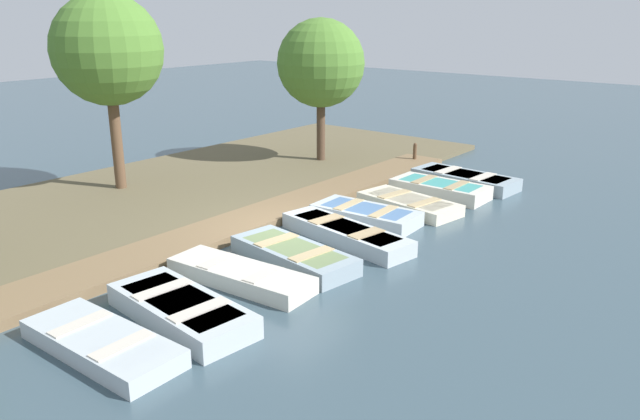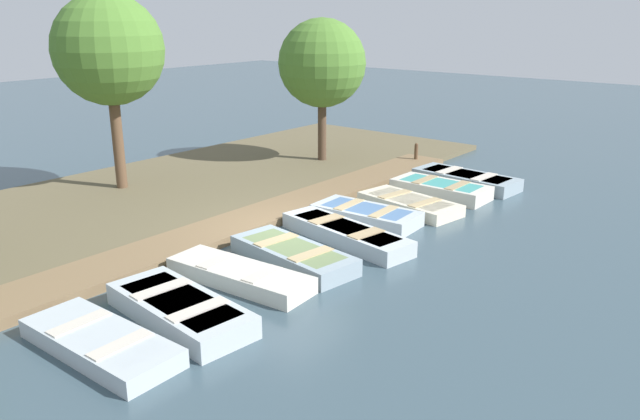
# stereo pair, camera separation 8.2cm
# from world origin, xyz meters

# --- Properties ---
(ground_plane) EXTENTS (80.00, 80.00, 0.00)m
(ground_plane) POSITION_xyz_m (0.00, 0.00, 0.00)
(ground_plane) COLOR #384C56
(shore_bank) EXTENTS (8.00, 24.00, 0.17)m
(shore_bank) POSITION_xyz_m (-5.00, 0.00, 0.08)
(shore_bank) COLOR brown
(shore_bank) RESTS_ON ground_plane
(dock_walkway) EXTENTS (1.42, 17.69, 0.21)m
(dock_walkway) POSITION_xyz_m (-1.45, 0.00, 0.11)
(dock_walkway) COLOR brown
(dock_walkway) RESTS_ON ground_plane
(rowboat_0) EXTENTS (2.97, 1.18, 0.34)m
(rowboat_0) POSITION_xyz_m (1.16, -5.88, 0.17)
(rowboat_0) COLOR #B2BCC1
(rowboat_0) RESTS_ON ground_plane
(rowboat_1) EXTENTS (3.13, 1.51, 0.43)m
(rowboat_1) POSITION_xyz_m (1.30, -4.40, 0.21)
(rowboat_1) COLOR #B2BCC1
(rowboat_1) RESTS_ON ground_plane
(rowboat_2) EXTENTS (3.21, 1.23, 0.36)m
(rowboat_2) POSITION_xyz_m (0.96, -2.65, 0.18)
(rowboat_2) COLOR beige
(rowboat_2) RESTS_ON ground_plane
(rowboat_3) EXTENTS (3.12, 1.55, 0.40)m
(rowboat_3) POSITION_xyz_m (1.11, -1.21, 0.20)
(rowboat_3) COLOR #8C9EA8
(rowboat_3) RESTS_ON ground_plane
(rowboat_4) EXTENTS (3.67, 1.54, 0.40)m
(rowboat_4) POSITION_xyz_m (1.17, 0.58, 0.20)
(rowboat_4) COLOR #B2BCC1
(rowboat_4) RESTS_ON ground_plane
(rowboat_5) EXTENTS (2.79, 1.37, 0.40)m
(rowboat_5) POSITION_xyz_m (0.75, 2.02, 0.20)
(rowboat_5) COLOR #B2BCC1
(rowboat_5) RESTS_ON ground_plane
(rowboat_6) EXTENTS (2.98, 1.65, 0.34)m
(rowboat_6) POSITION_xyz_m (1.04, 3.65, 0.17)
(rowboat_6) COLOR beige
(rowboat_6) RESTS_ON ground_plane
(rowboat_7) EXTENTS (2.79, 1.23, 0.43)m
(rowboat_7) POSITION_xyz_m (1.06, 5.36, 0.21)
(rowboat_7) COLOR beige
(rowboat_7) RESTS_ON ground_plane
(rowboat_8) EXTENTS (3.32, 1.48, 0.41)m
(rowboat_8) POSITION_xyz_m (1.10, 6.88, 0.20)
(rowboat_8) COLOR #8C9EA8
(rowboat_8) RESTS_ON ground_plane
(mooring_post_far) EXTENTS (0.13, 0.13, 0.79)m
(mooring_post_far) POSITION_xyz_m (-1.52, 8.27, 0.40)
(mooring_post_far) COLOR brown
(mooring_post_far) RESTS_ON ground_plane
(park_tree_left) EXTENTS (3.10, 3.10, 5.71)m
(park_tree_left) POSITION_xyz_m (-6.50, -0.32, 4.13)
(park_tree_left) COLOR brown
(park_tree_left) RESTS_ON ground_plane
(park_tree_center) EXTENTS (2.98, 2.98, 5.00)m
(park_tree_center) POSITION_xyz_m (-4.16, 6.28, 3.49)
(park_tree_center) COLOR #4C3828
(park_tree_center) RESTS_ON ground_plane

